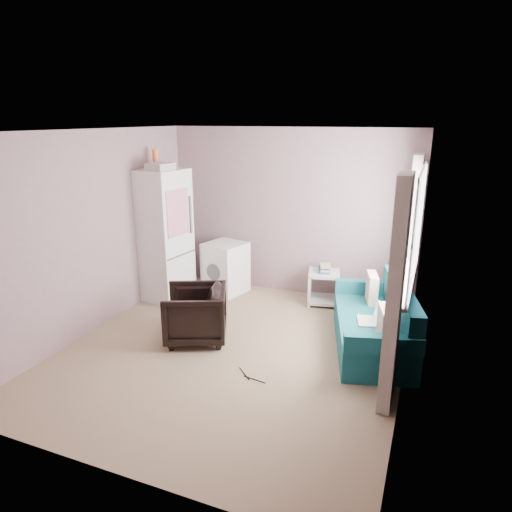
{
  "coord_description": "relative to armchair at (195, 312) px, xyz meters",
  "views": [
    {
      "loc": [
        2.03,
        -4.37,
        2.63
      ],
      "look_at": [
        0.05,
        0.6,
        1.0
      ],
      "focal_mm": 32.0,
      "sensor_mm": 36.0,
      "label": 1
    }
  ],
  "objects": [
    {
      "name": "room",
      "position": [
        0.57,
        -0.09,
        0.88
      ],
      "size": [
        3.84,
        4.24,
        2.54
      ],
      "color": "#987E63",
      "rests_on": "ground"
    },
    {
      "name": "armchair",
      "position": [
        0.0,
        0.0,
        0.0
      ],
      "size": [
        0.9,
        0.92,
        0.74
      ],
      "primitive_type": "imported",
      "rotation": [
        0.0,
        0.0,
        -1.16
      ],
      "color": "black",
      "rests_on": "ground"
    },
    {
      "name": "fridge",
      "position": [
        -1.1,
        1.06,
        0.61
      ],
      "size": [
        0.76,
        0.75,
        2.19
      ],
      "rotation": [
        0.0,
        0.0,
        -0.14
      ],
      "color": "white",
      "rests_on": "ground"
    },
    {
      "name": "washing_machine",
      "position": [
        -0.35,
        1.6,
        0.04
      ],
      "size": [
        0.68,
        0.68,
        0.79
      ],
      "rotation": [
        0.0,
        0.0,
        -0.26
      ],
      "color": "white",
      "rests_on": "ground"
    },
    {
      "name": "side_table",
      "position": [
        1.19,
        1.69,
        -0.08
      ],
      "size": [
        0.53,
        0.53,
        0.6
      ],
      "rotation": [
        0.0,
        0.0,
        0.22
      ],
      "color": "beige",
      "rests_on": "ground"
    },
    {
      "name": "sofa",
      "position": [
        2.09,
        0.6,
        -0.08
      ],
      "size": [
        1.21,
        1.88,
        0.78
      ],
      "rotation": [
        0.0,
        0.0,
        0.26
      ],
      "color": "#196873",
      "rests_on": "ground"
    },
    {
      "name": "window_dressing",
      "position": [
        2.33,
        0.6,
        0.74
      ],
      "size": [
        0.17,
        2.62,
        2.18
      ],
      "color": "white",
      "rests_on": "ground"
    },
    {
      "name": "floor_cables",
      "position": [
        0.94,
        -0.55,
        -0.36
      ],
      "size": [
        0.38,
        0.19,
        0.01
      ],
      "rotation": [
        0.0,
        0.0,
        -0.43
      ],
      "color": "black",
      "rests_on": "ground"
    }
  ]
}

